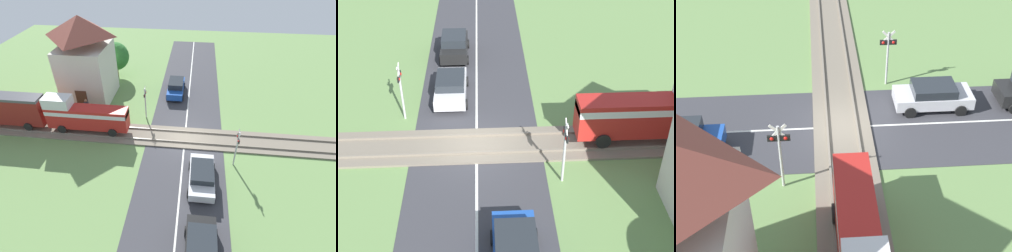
% 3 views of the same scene
% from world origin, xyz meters
% --- Properties ---
extents(ground_plane, '(60.00, 60.00, 0.00)m').
position_xyz_m(ground_plane, '(0.00, 0.00, 0.00)').
color(ground_plane, '#66894C').
extents(road_surface, '(48.00, 6.40, 0.02)m').
position_xyz_m(road_surface, '(0.00, 0.00, 0.01)').
color(road_surface, '#38383D').
rests_on(road_surface, ground_plane).
extents(track_bed, '(2.80, 48.00, 0.24)m').
position_xyz_m(track_bed, '(0.00, 0.00, 0.07)').
color(track_bed, '#756B5B').
rests_on(track_bed, ground_plane).
extents(car_near_crossing, '(3.96, 1.90, 1.36)m').
position_xyz_m(car_near_crossing, '(-4.78, -1.44, 0.73)').
color(car_near_crossing, silver).
rests_on(car_near_crossing, ground_plane).
extents(car_behind_queue, '(3.77, 1.88, 1.56)m').
position_xyz_m(car_behind_queue, '(-10.07, -1.44, 0.81)').
color(car_behind_queue, black).
rests_on(car_behind_queue, ground_plane).
extents(crossing_signal_west_approach, '(0.90, 0.18, 3.25)m').
position_xyz_m(crossing_signal_west_approach, '(-2.72, -3.86, 2.08)').
color(crossing_signal_west_approach, '#B7B7B7').
rests_on(crossing_signal_west_approach, ground_plane).
extents(crossing_signal_east_approach, '(0.90, 0.18, 3.25)m').
position_xyz_m(crossing_signal_east_approach, '(2.72, 3.86, 2.08)').
color(crossing_signal_east_approach, '#B7B7B7').
rests_on(crossing_signal_east_approach, ground_plane).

